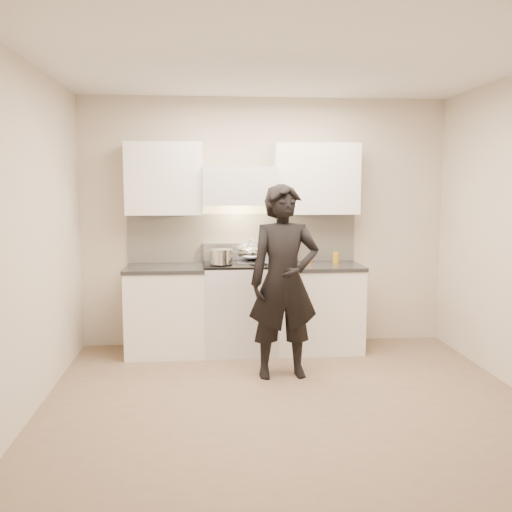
{
  "coord_description": "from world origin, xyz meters",
  "views": [
    {
      "loc": [
        -0.66,
        -4.5,
        1.76
      ],
      "look_at": [
        -0.16,
        1.05,
        1.07
      ],
      "focal_mm": 40.0,
      "sensor_mm": 36.0,
      "label": 1
    }
  ],
  "objects_px": {
    "counter_right": "(317,307)",
    "person": "(284,282)",
    "wok": "(251,252)",
    "utensil_crock": "(293,255)",
    "stove": "(240,307)"
  },
  "relations": [
    {
      "from": "wok",
      "to": "person",
      "type": "xyz_separation_m",
      "value": [
        0.22,
        -0.98,
        -0.16
      ]
    },
    {
      "from": "wok",
      "to": "person",
      "type": "bearing_deg",
      "value": -77.22
    },
    {
      "from": "counter_right",
      "to": "stove",
      "type": "bearing_deg",
      "value": -180.0
    },
    {
      "from": "person",
      "to": "wok",
      "type": "bearing_deg",
      "value": 99.09
    },
    {
      "from": "stove",
      "to": "wok",
      "type": "relative_size",
      "value": 2.46
    },
    {
      "from": "counter_right",
      "to": "person",
      "type": "distance_m",
      "value": 1.06
    },
    {
      "from": "wok",
      "to": "utensil_crock",
      "type": "distance_m",
      "value": 0.46
    },
    {
      "from": "counter_right",
      "to": "utensil_crock",
      "type": "xyz_separation_m",
      "value": [
        -0.24,
        0.18,
        0.55
      ]
    },
    {
      "from": "stove",
      "to": "person",
      "type": "distance_m",
      "value": 1.0
    },
    {
      "from": "stove",
      "to": "counter_right",
      "type": "distance_m",
      "value": 0.83
    },
    {
      "from": "stove",
      "to": "counter_right",
      "type": "relative_size",
      "value": 1.04
    },
    {
      "from": "utensil_crock",
      "to": "person",
      "type": "relative_size",
      "value": 0.16
    },
    {
      "from": "stove",
      "to": "utensil_crock",
      "type": "relative_size",
      "value": 3.38
    },
    {
      "from": "person",
      "to": "utensil_crock",
      "type": "bearing_deg",
      "value": 73.29
    },
    {
      "from": "counter_right",
      "to": "person",
      "type": "xyz_separation_m",
      "value": [
        -0.48,
        -0.85,
        0.42
      ]
    }
  ]
}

